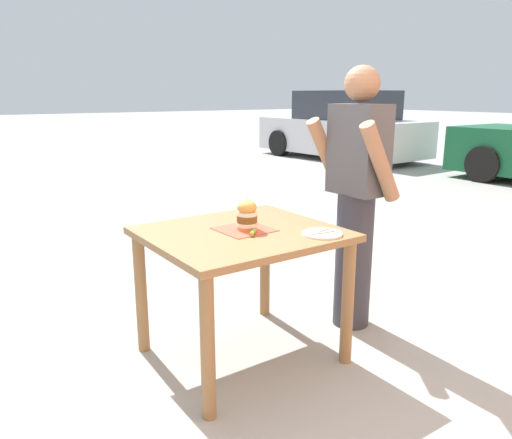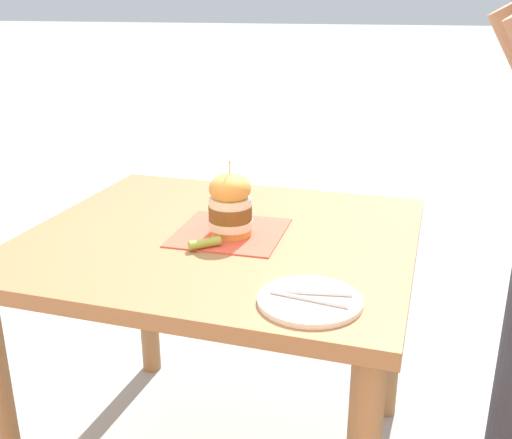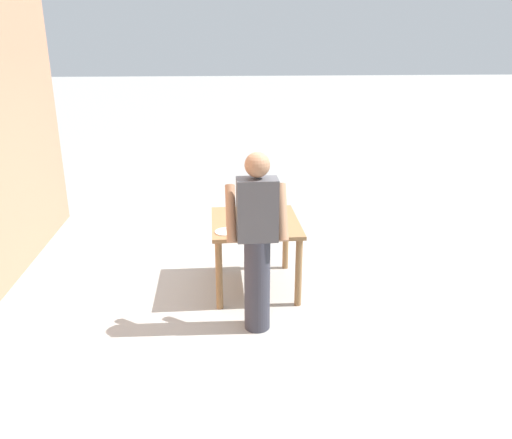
{
  "view_description": "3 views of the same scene",
  "coord_description": "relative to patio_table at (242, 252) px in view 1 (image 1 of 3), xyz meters",
  "views": [
    {
      "loc": [
        2.26,
        -1.47,
        1.52
      ],
      "look_at": [
        0.0,
        0.1,
        0.82
      ],
      "focal_mm": 35.0,
      "sensor_mm": 36.0,
      "label": 1
    },
    {
      "loc": [
        1.41,
        0.54,
        1.36
      ],
      "look_at": [
        0.0,
        0.1,
        0.82
      ],
      "focal_mm": 42.0,
      "sensor_mm": 36.0,
      "label": 2
    },
    {
      "loc": [
        0.43,
        4.98,
        2.54
      ],
      "look_at": [
        0.0,
        0.1,
        0.82
      ],
      "focal_mm": 35.0,
      "sensor_mm": 36.0,
      "label": 3
    }
  ],
  "objects": [
    {
      "name": "sandwich",
      "position": [
        0.01,
        0.03,
        0.21
      ],
      "size": [
        0.12,
        0.12,
        0.2
      ],
      "color": "gold",
      "rests_on": "serving_paper"
    },
    {
      "name": "pickle_spear",
      "position": [
        0.12,
        0.0,
        0.14
      ],
      "size": [
        0.07,
        0.08,
        0.02
      ],
      "primitive_type": "cylinder",
      "rotation": [
        0.0,
        1.57,
        2.31
      ],
      "color": "#8EA83D",
      "rests_on": "serving_paper"
    },
    {
      "name": "diner_across_table",
      "position": [
        0.06,
        0.84,
        0.24
      ],
      "size": [
        0.55,
        0.35,
        1.69
      ],
      "color": "#33333D",
      "rests_on": "ground"
    },
    {
      "name": "ground_plane",
      "position": [
        0.0,
        0.0,
        -0.65
      ],
      "size": [
        80.0,
        80.0,
        0.0
      ],
      "primitive_type": "plane",
      "color": "#9E9E99"
    },
    {
      "name": "serving_paper",
      "position": [
        -0.01,
        0.02,
        0.13
      ],
      "size": [
        0.3,
        0.3,
        0.0
      ],
      "primitive_type": "cube",
      "rotation": [
        0.0,
        0.0,
        0.04
      ],
      "color": "#D64C38",
      "rests_on": "patio_table"
    },
    {
      "name": "parked_car_far_end",
      "position": [
        -6.53,
        7.14,
        0.07
      ],
      "size": [
        4.27,
        1.97,
        1.6
      ],
      "color": "silver",
      "rests_on": "ground"
    },
    {
      "name": "patio_table",
      "position": [
        0.0,
        0.0,
        0.0
      ],
      "size": [
        0.92,
        1.03,
        0.77
      ],
      "color": "olive",
      "rests_on": "ground"
    },
    {
      "name": "side_plate_with_forks",
      "position": [
        0.32,
        0.32,
        0.13
      ],
      "size": [
        0.22,
        0.22,
        0.02
      ],
      "color": "white",
      "rests_on": "patio_table"
    }
  ]
}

